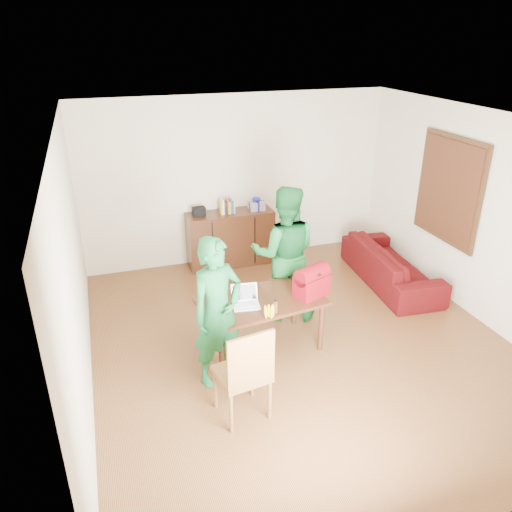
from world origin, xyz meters
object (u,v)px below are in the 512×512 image
object	(u,v)px
person_near	(217,312)
sofa	(391,265)
bottle	(275,306)
chair	(243,389)
red_bag	(312,284)
person_far	(284,253)
table	(261,306)
laptop	(246,303)

from	to	relation	value
person_near	sofa	xyz separation A→B (m)	(3.08, 1.44, -0.56)
person_near	bottle	xyz separation A→B (m)	(0.69, 0.08, -0.09)
chair	red_bag	size ratio (longest dim) A/B	2.59
red_bag	sofa	size ratio (longest dim) A/B	0.21
person_far	red_bag	size ratio (longest dim) A/B	4.42
table	chair	bearing A→B (deg)	-124.74
table	laptop	xyz separation A→B (m)	(-0.21, -0.08, 0.12)
person_near	laptop	bearing A→B (deg)	14.60
person_far	sofa	xyz separation A→B (m)	(1.91, 0.37, -0.62)
table	person_near	world-z (taller)	person_near
table	person_far	bearing A→B (deg)	44.19
chair	laptop	size ratio (longest dim) A/B	3.20
table	person_far	xyz separation A→B (m)	(0.54, 0.67, 0.31)
sofa	person_far	bearing A→B (deg)	105.60
person_near	red_bag	distance (m)	1.27
chair	person_near	bearing A→B (deg)	88.69
person_far	red_bag	bearing A→B (deg)	113.31
table	laptop	bearing A→B (deg)	-165.09
table	laptop	world-z (taller)	laptop
laptop	red_bag	world-z (taller)	red_bag
chair	sofa	size ratio (longest dim) A/B	0.53
table	person_far	distance (m)	0.92
chair	person_near	size ratio (longest dim) A/B	0.63
person_far	red_bag	world-z (taller)	person_far
person_far	sofa	distance (m)	2.04
bottle	red_bag	size ratio (longest dim) A/B	0.39
table	person_near	distance (m)	0.78
red_bag	person_far	bearing A→B (deg)	73.65
chair	bottle	xyz separation A→B (m)	(0.61, 0.72, 0.45)
table	sofa	bearing A→B (deg)	16.18
chair	bottle	bearing A→B (deg)	41.47
person_near	bottle	distance (m)	0.70
laptop	bottle	size ratio (longest dim) A/B	2.07
table	red_bag	size ratio (longest dim) A/B	3.72
chair	person_near	xyz separation A→B (m)	(-0.08, 0.64, 0.54)
sofa	bottle	bearing A→B (deg)	124.16
sofa	laptop	bearing A→B (deg)	117.58
laptop	red_bag	distance (m)	0.82
bottle	red_bag	world-z (taller)	red_bag
person_near	bottle	world-z (taller)	person_near
person_far	bottle	xyz separation A→B (m)	(-0.49, -0.99, -0.15)
laptop	bottle	world-z (taller)	laptop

